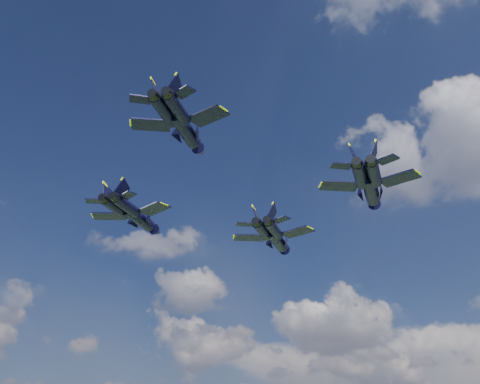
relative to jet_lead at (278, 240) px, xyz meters
name	(u,v)px	position (x,y,z in m)	size (l,w,h in m)	color
jet_lead	(278,240)	(0.00, 0.00, 0.00)	(12.80, 17.72, 4.19)	black
jet_left	(140,219)	(-10.31, -21.13, -0.21)	(12.24, 16.73, 3.94)	black
jet_right	(371,190)	(21.97, -8.91, -0.66)	(12.37, 17.13, 4.07)	black
jet_slot	(186,131)	(9.64, -31.89, 2.62)	(11.58, 15.94, 3.80)	black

